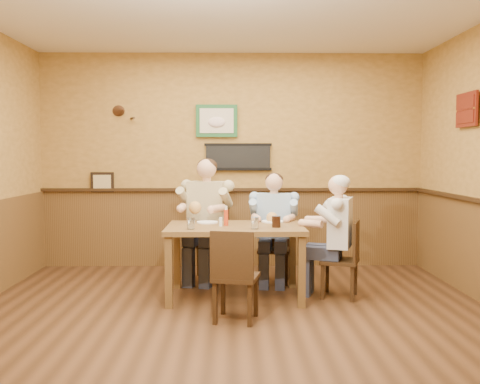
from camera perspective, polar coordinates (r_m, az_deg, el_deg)
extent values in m
plane|color=#351F0F|center=(4.79, -0.80, -13.99)|extent=(5.00, 5.00, 0.00)
cube|color=#B5893F|center=(7.05, -0.86, 3.36)|extent=(5.00, 0.02, 2.80)
cube|color=#B5893F|center=(2.05, -0.68, 1.81)|extent=(5.00, 0.02, 2.80)
cube|color=brown|center=(7.10, -0.85, -3.92)|extent=(5.00, 0.02, 1.00)
cube|color=black|center=(7.01, -0.21, 3.77)|extent=(0.88, 0.03, 0.34)
cube|color=#1D5527|center=(7.03, -2.51, 7.60)|extent=(0.54, 0.03, 0.42)
cube|color=black|center=(7.22, -14.47, 1.03)|extent=(0.30, 0.03, 0.26)
cube|color=maroon|center=(6.14, 23.03, 8.09)|extent=(0.03, 0.48, 0.36)
cube|color=brown|center=(5.51, -0.53, -3.86)|extent=(1.40, 0.90, 0.05)
cube|color=brown|center=(5.23, -7.60, -8.50)|extent=(0.07, 0.07, 0.70)
cube|color=brown|center=(5.24, 6.60, -8.47)|extent=(0.07, 0.07, 0.70)
cube|color=brown|center=(5.99, -6.73, -6.89)|extent=(0.07, 0.07, 0.70)
cube|color=brown|center=(6.00, 5.62, -6.86)|extent=(0.07, 0.07, 0.70)
cylinder|color=silver|center=(5.26, -5.27, -3.35)|extent=(0.08, 0.08, 0.11)
cylinder|color=white|center=(5.25, 1.59, -3.33)|extent=(0.10, 0.10, 0.12)
cylinder|color=black|center=(5.38, 3.89, -3.18)|extent=(0.11, 0.11, 0.11)
cylinder|color=red|center=(5.50, -1.50, -2.66)|extent=(0.06, 0.06, 0.18)
cylinder|color=silver|center=(5.45, -2.07, -3.21)|extent=(0.04, 0.04, 0.09)
cylinder|color=black|center=(5.56, -2.11, -3.12)|extent=(0.04, 0.04, 0.08)
cylinder|color=white|center=(5.73, -3.51, -3.23)|extent=(0.23, 0.23, 0.02)
cylinder|color=white|center=(5.79, 3.49, -3.15)|extent=(0.24, 0.24, 0.02)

